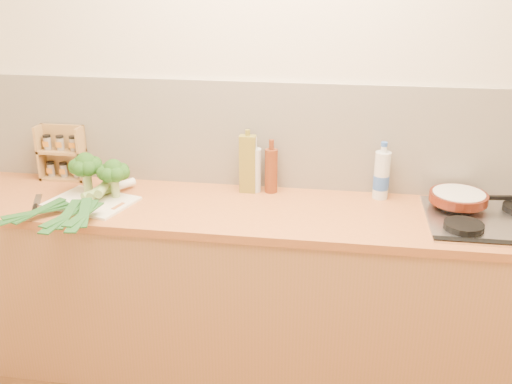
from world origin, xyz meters
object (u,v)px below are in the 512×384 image
chefs_knife (35,207)px  skillet (459,197)px  chopping_board (91,202)px  spice_rack (63,156)px  gas_hob (494,220)px

chefs_knife → skillet: 1.98m
chopping_board → spice_rack: spice_rack is taller
chopping_board → spice_rack: bearing=148.1°
chefs_knife → spice_rack: size_ratio=0.91×
chefs_knife → spice_rack: bearing=73.8°
gas_hob → skillet: skillet is taller
gas_hob → chopping_board: bearing=-178.2°
skillet → spice_rack: size_ratio=1.33×
spice_rack → gas_hob: bearing=-6.6°
skillet → spice_rack: bearing=168.6°
gas_hob → spice_rack: bearing=173.4°
gas_hob → chopping_board: 1.86m
chopping_board → spice_rack: (-0.28, 0.31, 0.12)m
skillet → chefs_knife: bearing=-179.4°
spice_rack → chefs_knife: bearing=-83.4°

